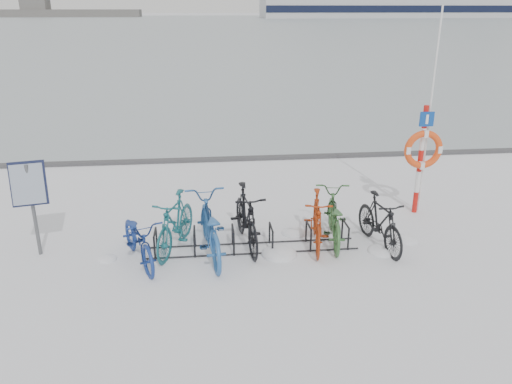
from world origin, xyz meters
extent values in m
plane|color=white|center=(0.00, 0.00, 0.00)|extent=(900.00, 900.00, 0.00)
cube|color=#A3B0B8|center=(0.00, 155.00, 0.01)|extent=(400.00, 298.00, 0.02)
cube|color=#3F3F42|center=(0.00, 5.90, 0.05)|extent=(400.00, 0.25, 0.10)
cylinder|color=black|center=(-1.80, -0.22, 0.22)|extent=(0.04, 0.04, 0.44)
cylinder|color=black|center=(-1.80, 0.22, 0.22)|extent=(0.04, 0.04, 0.44)
cylinder|color=black|center=(-1.80, 0.00, 0.44)|extent=(0.04, 0.44, 0.04)
cylinder|color=black|center=(-1.08, -0.22, 0.22)|extent=(0.04, 0.04, 0.44)
cylinder|color=black|center=(-1.08, 0.22, 0.22)|extent=(0.04, 0.04, 0.44)
cylinder|color=black|center=(-1.08, 0.00, 0.44)|extent=(0.04, 0.44, 0.04)
cylinder|color=black|center=(-0.36, -0.22, 0.22)|extent=(0.04, 0.04, 0.44)
cylinder|color=black|center=(-0.36, 0.22, 0.22)|extent=(0.04, 0.04, 0.44)
cylinder|color=black|center=(-0.36, 0.00, 0.44)|extent=(0.04, 0.44, 0.04)
cylinder|color=black|center=(0.36, -0.22, 0.22)|extent=(0.04, 0.04, 0.44)
cylinder|color=black|center=(0.36, 0.22, 0.22)|extent=(0.04, 0.04, 0.44)
cylinder|color=black|center=(0.36, 0.00, 0.44)|extent=(0.04, 0.44, 0.04)
cylinder|color=black|center=(1.08, -0.22, 0.22)|extent=(0.04, 0.04, 0.44)
cylinder|color=black|center=(1.08, 0.22, 0.22)|extent=(0.04, 0.04, 0.44)
cylinder|color=black|center=(1.08, 0.00, 0.44)|extent=(0.04, 0.44, 0.04)
cylinder|color=black|center=(1.80, -0.22, 0.22)|extent=(0.04, 0.04, 0.44)
cylinder|color=black|center=(1.80, 0.22, 0.22)|extent=(0.04, 0.04, 0.44)
cylinder|color=black|center=(1.80, 0.00, 0.44)|extent=(0.04, 0.44, 0.04)
cylinder|color=black|center=(0.00, -0.22, 0.02)|extent=(4.00, 0.03, 0.03)
cylinder|color=black|center=(0.00, 0.22, 0.02)|extent=(4.00, 0.03, 0.03)
cylinder|color=#595B5E|center=(-3.95, 0.22, 0.87)|extent=(0.07, 0.07, 1.74)
cube|color=black|center=(-3.95, 0.19, 1.40)|extent=(0.63, 0.34, 0.79)
cube|color=#8C99AD|center=(-3.95, 0.15, 1.40)|extent=(0.56, 0.27, 0.70)
cylinder|color=red|center=(3.81, 1.44, 0.24)|extent=(0.11, 0.11, 0.48)
cylinder|color=silver|center=(3.81, 1.44, 0.72)|extent=(0.11, 0.11, 0.48)
cylinder|color=red|center=(3.81, 1.44, 1.20)|extent=(0.11, 0.11, 0.48)
cylinder|color=silver|center=(3.81, 1.44, 1.68)|extent=(0.11, 0.11, 0.48)
cylinder|color=red|center=(3.81, 1.44, 2.16)|extent=(0.11, 0.11, 0.48)
torus|color=#E74715|center=(3.81, 1.35, 1.48)|extent=(0.84, 0.14, 0.84)
cube|color=#0D3C92|center=(3.81, 1.36, 2.13)|extent=(0.31, 0.03, 0.31)
cylinder|color=silver|center=(3.92, 1.49, 2.19)|extent=(0.04, 0.04, 4.37)
cube|color=silver|center=(93.07, 223.48, 5.67)|extent=(132.32, 24.57, 11.34)
cube|color=black|center=(93.07, 211.14, 3.78)|extent=(132.32, 0.30, 2.84)
cube|color=black|center=(93.07, 235.81, 3.78)|extent=(132.32, 0.30, 2.84)
cube|color=#515151|center=(-90.00, 260.00, 5.00)|extent=(20.00, 10.00, 6.00)
imported|color=navy|center=(-2.06, -0.25, 0.47)|extent=(1.25, 1.91, 0.95)
imported|color=#175860|center=(-1.43, 0.21, 0.55)|extent=(1.07, 1.91, 1.11)
imported|color=#295EA2|center=(-0.79, -0.09, 0.57)|extent=(1.01, 2.23, 1.13)
imported|color=black|center=(-0.09, 0.23, 0.59)|extent=(0.78, 2.02, 1.18)
imported|color=#9C2F0E|center=(1.25, 0.08, 0.53)|extent=(0.79, 1.84, 1.07)
imported|color=#346332|center=(1.63, 0.27, 0.50)|extent=(0.97, 2.01, 1.01)
imported|color=black|center=(2.43, -0.09, 0.52)|extent=(0.75, 1.80, 1.05)
ellipsoid|color=white|center=(0.91, 0.62, 0.00)|extent=(0.52, 0.52, 0.18)
ellipsoid|color=white|center=(0.48, -0.26, 0.00)|extent=(0.68, 0.68, 0.24)
ellipsoid|color=white|center=(3.07, 0.05, 0.00)|extent=(0.47, 0.47, 0.16)
ellipsoid|color=white|center=(2.42, -0.36, 0.00)|extent=(0.55, 0.55, 0.19)
ellipsoid|color=white|center=(-2.68, -0.12, 0.00)|extent=(0.36, 0.36, 0.13)
ellipsoid|color=white|center=(0.36, 0.73, 0.00)|extent=(0.36, 0.36, 0.13)
camera|label=1|loc=(-0.84, -8.48, 4.31)|focal=35.00mm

